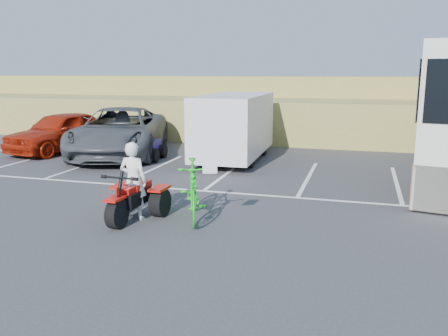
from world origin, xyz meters
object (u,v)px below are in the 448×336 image
(rider, at_px, (133,181))
(cargo_trailer, at_px, (234,125))
(red_trike_atv, at_px, (132,220))
(grey_pickup, at_px, (120,132))
(green_dirt_bike, at_px, (193,190))
(quad_atv_blue, at_px, (148,160))
(red_car, at_px, (61,132))
(quad_atv_green, at_px, (233,164))

(rider, relative_size, cargo_trailer, 0.33)
(red_trike_atv, xyz_separation_m, grey_pickup, (-4.50, 7.78, 0.96))
(green_dirt_bike, distance_m, quad_atv_blue, 7.90)
(green_dirt_bike, height_order, quad_atv_blue, green_dirt_bike)
(rider, distance_m, green_dirt_bike, 1.39)
(red_trike_atv, height_order, cargo_trailer, cargo_trailer)
(red_trike_atv, bearing_deg, grey_pickup, 122.31)
(red_trike_atv, height_order, rider, rider)
(rider, distance_m, red_car, 10.69)
(red_trike_atv, distance_m, quad_atv_green, 7.14)
(red_trike_atv, distance_m, quad_atv_blue, 7.74)
(quad_atv_blue, bearing_deg, red_trike_atv, -73.27)
(red_trike_atv, distance_m, grey_pickup, 9.04)
(quad_atv_blue, xyz_separation_m, quad_atv_green, (3.44, -0.02, 0.00))
(grey_pickup, distance_m, red_car, 2.87)
(red_trike_atv, xyz_separation_m, green_dirt_bike, (1.32, 0.55, 0.69))
(grey_pickup, bearing_deg, cargo_trailer, -13.19)
(green_dirt_bike, relative_size, cargo_trailer, 0.42)
(green_dirt_bike, bearing_deg, quad_atv_blue, 102.14)
(grey_pickup, bearing_deg, quad_atv_green, -23.59)
(red_trike_atv, relative_size, cargo_trailer, 0.32)
(red_car, distance_m, quad_atv_blue, 4.53)
(red_car, distance_m, quad_atv_green, 7.92)
(red_car, height_order, cargo_trailer, cargo_trailer)
(rider, xyz_separation_m, quad_atv_blue, (-2.98, 6.99, -0.91))
(rider, xyz_separation_m, green_dirt_bike, (1.32, 0.40, -0.22))
(green_dirt_bike, relative_size, grey_pickup, 0.33)
(red_trike_atv, height_order, grey_pickup, grey_pickup)
(red_car, height_order, quad_atv_green, red_car)
(grey_pickup, relative_size, red_car, 1.38)
(rider, bearing_deg, red_car, -44.16)
(red_trike_atv, height_order, quad_atv_green, red_trike_atv)
(rider, relative_size, green_dirt_bike, 0.79)
(cargo_trailer, distance_m, quad_atv_blue, 3.63)
(rider, bearing_deg, quad_atv_blue, -64.65)
(cargo_trailer, height_order, quad_atv_green, cargo_trailer)
(green_dirt_bike, distance_m, cargo_trailer, 7.57)
(cargo_trailer, distance_m, quad_atv_green, 1.64)
(rider, distance_m, cargo_trailer, 7.89)
(green_dirt_bike, bearing_deg, rider, 175.88)
(grey_pickup, bearing_deg, quad_atv_blue, -38.65)
(red_car, bearing_deg, rider, -34.66)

